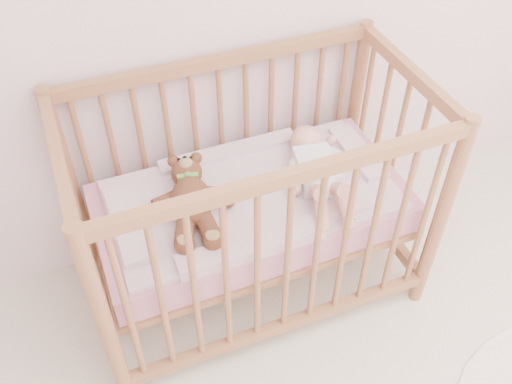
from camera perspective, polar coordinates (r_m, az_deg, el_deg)
name	(u,v)px	position (r m, az deg, el deg)	size (l,w,h in m)	color
crib	(251,205)	(2.28, -0.46, -1.34)	(1.36, 0.76, 1.00)	#B2714B
mattress	(251,208)	(2.29, -0.46, -1.60)	(1.22, 0.62, 0.13)	pink
blanket	(251,195)	(2.24, -0.47, -0.27)	(1.10, 0.58, 0.06)	pink
baby	(317,167)	(2.26, 6.08, 2.53)	(0.27, 0.57, 0.14)	white
teddy_bear	(192,199)	(2.11, -6.47, -0.70)	(0.34, 0.49, 0.13)	brown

